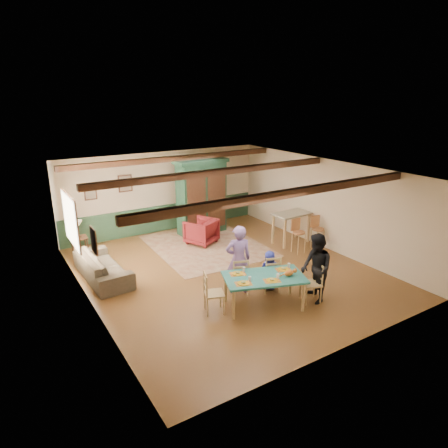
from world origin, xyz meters
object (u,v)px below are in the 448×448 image
table_lamp (78,229)px  cat (289,273)px  dining_table (264,291)px  end_table (80,246)px  counter_table (291,228)px  dining_chair_end_right (311,283)px  armchair (201,231)px  sofa (102,266)px  dining_chair_far_left (239,276)px  person_woman (316,269)px  dining_chair_end_left (214,293)px  bar_stool_right (318,233)px  person_child (269,270)px  bar_stool_left (299,236)px  armoire (202,197)px  dining_chair_far_right (270,273)px  person_man (238,260)px

table_lamp → cat: bearing=-59.5°
dining_table → end_table: (-2.75, 5.20, -0.09)m
cat → counter_table: bearing=67.9°
end_table → dining_chair_end_right: bearing=-55.8°
armchair → sofa: armchair is taller
dining_chair_far_left → person_woman: 1.77m
dining_chair_end_left → sofa: 3.33m
dining_chair_end_right → bar_stool_right: size_ratio=0.91×
dining_chair_end_left → person_child: bearing=-62.7°
person_child → bar_stool_left: 2.57m
sofa → end_table: (-0.13, 1.90, -0.06)m
cat → end_table: size_ratio=0.63×
dining_table → sofa: bearing=128.4°
dining_chair_end_right → person_woman: size_ratio=0.58×
dining_table → armoire: (1.24, 5.07, 0.88)m
bar_stool_left → person_child: bearing=-148.8°
cat → dining_chair_end_right: bearing=9.5°
person_woman → cat: 0.68m
counter_table → bar_stool_left: bar_stool_left is taller
dining_chair_end_left → sofa: dining_chair_end_left is taller
armoire → counter_table: (1.90, -2.33, -0.76)m
dining_chair_end_right → person_child: person_child is taller
table_lamp → bar_stool_right: 7.07m
dining_table → table_lamp: (-2.75, 5.20, 0.44)m
dining_chair_far_left → counter_table: counter_table is taller
dining_chair_far_right → person_child: person_child is taller
dining_chair_end_left → armchair: (1.77, 3.80, -0.06)m
sofa → counter_table: (5.76, -0.57, 0.16)m
person_child → dining_chair_far_right: bearing=90.0°
armchair → table_lamp: bearing=-44.3°
dining_chair_far_left → armchair: size_ratio=1.05×
table_lamp → bar_stool_right: size_ratio=0.50×
end_table → person_man: bearing=-58.7°
dining_chair_end_right → bar_stool_left: (1.74, 2.35, 0.05)m
dining_chair_end_right → sofa: size_ratio=0.40×
dining_table → bar_stool_left: (2.79, 1.98, 0.15)m
dining_table → armchair: bearing=80.2°
person_man → cat: bearing=136.5°
dining_table → person_woman: person_woman is taller
person_child → bar_stool_right: 3.17m
dining_chair_end_left → person_child: (1.67, 0.23, 0.03)m
dining_chair_end_left → counter_table: bearing=-41.0°
dining_chair_end_right → cat: 0.69m
person_woman → table_lamp: 6.82m
dining_chair_end_left → cat: dining_chair_end_left is taller
cat → end_table: 6.37m
dining_chair_far_right → cat: (-0.13, -0.79, 0.35)m
dining_chair_far_right → dining_chair_end_right: bearing=136.2°
dining_chair_far_left → armchair: bearing=-84.5°
armoire → bar_stool_left: 3.53m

